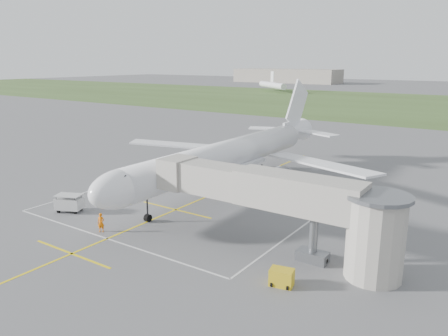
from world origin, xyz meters
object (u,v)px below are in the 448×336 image
Objects in this scene: jet_bridge at (290,203)px; ramp_worker_nose at (101,223)px; baggage_cart at (69,203)px; ramp_worker_wing at (182,178)px; airliner at (229,155)px; gpu_unit at (282,277)px.

jet_bridge is 18.80m from ramp_worker_nose.
baggage_cart reaches higher than ramp_worker_wing.
baggage_cart is (-9.42, -17.89, -3.39)m from airliner.
jet_bridge reaches higher than ramp_worker_nose.
gpu_unit is at bearing -47.55° from airliner.
ramp_worker_nose is (7.61, -2.00, -0.05)m from baggage_cart.
gpu_unit is (17.71, -19.36, -3.74)m from airliner.
baggage_cart is 7.87m from ramp_worker_nose.
ramp_worker_nose is 1.02× the size of ramp_worker_wing.
jet_bridge is 12.03× the size of gpu_unit.
jet_bridge is 7.20× the size of baggage_cart.
ramp_worker_nose is at bearing -95.19° from airliner.
airliner is 26.51m from gpu_unit.
airliner is 2.00× the size of jet_bridge.
ramp_worker_nose is (-1.81, -19.88, -3.44)m from airliner.
ramp_worker_wing is (-23.81, 17.04, 0.29)m from gpu_unit.
jet_bridge is 12.26× the size of ramp_worker_nose.
jet_bridge is 12.53× the size of ramp_worker_wing.
jet_bridge is at bearing -9.75° from ramp_worker_nose.
jet_bridge is (15.72, -14.25, 0.35)m from airliner.
baggage_cart is 1.74× the size of ramp_worker_wing.
airliner is at bearing 120.80° from gpu_unit.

